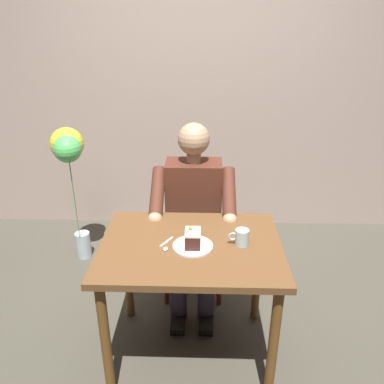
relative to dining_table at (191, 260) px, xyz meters
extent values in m
plane|color=#464338|center=(0.00, 0.00, -0.64)|extent=(14.00, 14.00, 0.00)
cube|color=tan|center=(0.00, -1.67, 0.86)|extent=(6.40, 0.12, 3.00)
cube|color=brown|center=(0.00, 0.00, 0.08)|extent=(0.94, 0.71, 0.04)
cylinder|color=brown|center=(-0.41, 0.29, -0.28)|extent=(0.05, 0.05, 0.72)
cylinder|color=brown|center=(0.41, 0.29, -0.28)|extent=(0.05, 0.05, 0.72)
cylinder|color=brown|center=(-0.41, -0.29, -0.28)|extent=(0.05, 0.05, 0.72)
cylinder|color=brown|center=(0.41, -0.29, -0.28)|extent=(0.05, 0.05, 0.72)
cube|color=maroon|center=(0.00, -0.60, -0.20)|extent=(0.42, 0.42, 0.04)
cube|color=maroon|center=(0.00, -0.79, 0.04)|extent=(0.38, 0.04, 0.45)
cylinder|color=maroon|center=(-0.18, -0.42, -0.42)|extent=(0.04, 0.04, 0.44)
cylinder|color=maroon|center=(0.18, -0.42, -0.42)|extent=(0.04, 0.04, 0.44)
cylinder|color=maroon|center=(-0.18, -0.78, -0.42)|extent=(0.04, 0.04, 0.44)
cylinder|color=maroon|center=(0.18, -0.78, -0.42)|extent=(0.04, 0.04, 0.44)
cube|color=#4F271B|center=(0.00, -0.58, 0.08)|extent=(0.36, 0.22, 0.53)
sphere|color=tan|center=(0.00, -0.58, 0.50)|extent=(0.20, 0.20, 0.20)
cylinder|color=tan|center=(0.00, -0.58, 0.38)|extent=(0.09, 0.09, 0.06)
cylinder|color=#4F271B|center=(-0.22, -0.44, 0.20)|extent=(0.08, 0.33, 0.26)
sphere|color=tan|center=(-0.22, -0.28, 0.09)|extent=(0.09, 0.09, 0.09)
cylinder|color=#4F271B|center=(0.22, -0.44, 0.20)|extent=(0.08, 0.33, 0.26)
sphere|color=tan|center=(0.22, -0.28, 0.09)|extent=(0.09, 0.09, 0.09)
cylinder|color=#2F2431|center=(-0.09, -0.46, -0.20)|extent=(0.13, 0.38, 0.14)
cylinder|color=#2F2431|center=(0.09, -0.46, -0.20)|extent=(0.13, 0.38, 0.14)
cylinder|color=#2F2431|center=(-0.09, -0.28, -0.43)|extent=(0.11, 0.11, 0.42)
cube|color=black|center=(-0.09, -0.22, -0.61)|extent=(0.09, 0.22, 0.05)
cylinder|color=#2F2431|center=(0.09, -0.28, -0.43)|extent=(0.11, 0.11, 0.42)
cube|color=black|center=(0.09, -0.22, -0.61)|extent=(0.09, 0.22, 0.05)
cylinder|color=white|center=(-0.01, 0.03, 0.11)|extent=(0.21, 0.21, 0.01)
cube|color=#44221C|center=(-0.01, 0.03, 0.15)|extent=(0.08, 0.11, 0.07)
cube|color=beige|center=(-0.01, 0.03, 0.19)|extent=(0.08, 0.11, 0.01)
sphere|color=gold|center=(0.00, 0.01, 0.20)|extent=(0.02, 0.02, 0.02)
cylinder|color=silver|center=(-0.26, 0.00, 0.14)|extent=(0.07, 0.07, 0.09)
torus|color=silver|center=(-0.22, 0.00, 0.15)|extent=(0.05, 0.01, 0.05)
cylinder|color=black|center=(-0.26, 0.00, 0.18)|extent=(0.06, 0.06, 0.01)
cube|color=silver|center=(0.13, -0.01, 0.10)|extent=(0.07, 0.10, 0.01)
ellipsoid|color=silver|center=(0.13, 0.06, 0.11)|extent=(0.03, 0.04, 0.01)
cylinder|color=#B2C1C6|center=(0.93, -0.98, -0.53)|extent=(0.12, 0.12, 0.22)
sphere|color=yellow|center=(0.96, -1.01, 0.33)|extent=(0.25, 0.25, 0.25)
cylinder|color=#4C9956|center=(0.96, -1.01, -0.11)|extent=(0.01, 0.01, 0.62)
sphere|color=#52CB5C|center=(0.92, -0.91, 0.32)|extent=(0.20, 0.20, 0.20)
cylinder|color=#4C9956|center=(0.92, -0.91, -0.10)|extent=(0.01, 0.01, 0.64)
camera|label=1|loc=(-0.06, 1.69, 1.15)|focal=35.46mm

